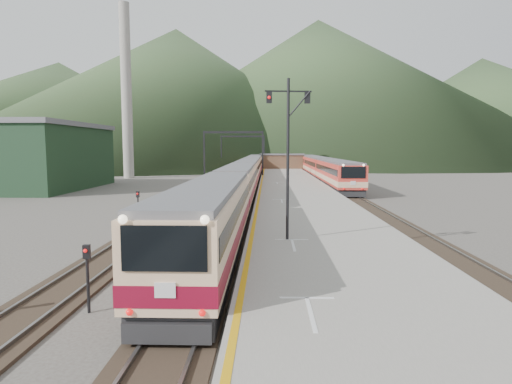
{
  "coord_description": "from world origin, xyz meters",
  "views": [
    {
      "loc": [
        2.65,
        -12.99,
        5.4
      ],
      "look_at": [
        1.74,
        19.6,
        2.0
      ],
      "focal_mm": 30.0,
      "sensor_mm": 36.0,
      "label": 1
    }
  ],
  "objects": [
    {
      "name": "ground",
      "position": [
        0.0,
        0.0,
        0.0
      ],
      "size": [
        400.0,
        400.0,
        0.0
      ],
      "primitive_type": "plane",
      "color": "#47423D",
      "rests_on": "ground"
    },
    {
      "name": "short_signal_c",
      "position": [
        -6.72,
        17.32,
        1.46
      ],
      "size": [
        0.22,
        0.16,
        2.27
      ],
      "color": "black",
      "rests_on": "ground"
    },
    {
      "name": "signal_mast",
      "position": [
        3.59,
        7.24,
        5.6
      ],
      "size": [
        2.19,
        0.41,
        7.6
      ],
      "color": "black",
      "rests_on": "platform"
    },
    {
      "name": "hill_a",
      "position": [
        -40.0,
        190.0,
        30.0
      ],
      "size": [
        180.0,
        180.0,
        60.0
      ],
      "primitive_type": "cone",
      "color": "#37492A",
      "rests_on": "ground"
    },
    {
      "name": "short_signal_b",
      "position": [
        -3.21,
        27.72,
        1.46
      ],
      "size": [
        0.22,
        0.16,
        2.27
      ],
      "color": "black",
      "rests_on": "ground"
    },
    {
      "name": "track_second",
      "position": [
        11.5,
        40.0,
        0.07
      ],
      "size": [
        2.6,
        200.0,
        0.23
      ],
      "color": "black",
      "rests_on": "ground"
    },
    {
      "name": "smokestack",
      "position": [
        -22.0,
        62.0,
        15.0
      ],
      "size": [
        1.8,
        1.8,
        30.0
      ],
      "primitive_type": "cylinder",
      "color": "#9E998E",
      "rests_on": "ground"
    },
    {
      "name": "track_main",
      "position": [
        0.0,
        40.0,
        0.07
      ],
      "size": [
        2.6,
        200.0,
        0.23
      ],
      "color": "black",
      "rests_on": "ground"
    },
    {
      "name": "second_train",
      "position": [
        11.5,
        63.1,
        2.11
      ],
      "size": [
        3.09,
        63.23,
        3.77
      ],
      "color": "red",
      "rests_on": "track_second"
    },
    {
      "name": "gantry_near",
      "position": [
        -2.85,
        55.0,
        5.59
      ],
      "size": [
        9.55,
        0.25,
        8.0
      ],
      "color": "black",
      "rests_on": "ground"
    },
    {
      "name": "platform",
      "position": [
        5.6,
        38.0,
        0.5
      ],
      "size": [
        8.0,
        100.0,
        1.0
      ],
      "primitive_type": "cube",
      "color": "gray",
      "rests_on": "ground"
    },
    {
      "name": "hill_d",
      "position": [
        -120.0,
        240.0,
        27.5
      ],
      "size": [
        200.0,
        200.0,
        55.0
      ],
      "primitive_type": "cone",
      "color": "#37492A",
      "rests_on": "ground"
    },
    {
      "name": "hill_b",
      "position": [
        30.0,
        230.0,
        37.5
      ],
      "size": [
        220.0,
        220.0,
        75.0
      ],
      "primitive_type": "cone",
      "color": "#37492A",
      "rests_on": "ground"
    },
    {
      "name": "warehouse",
      "position": [
        -28.0,
        42.0,
        4.32
      ],
      "size": [
        14.5,
        20.5,
        8.6
      ],
      "color": "black",
      "rests_on": "ground"
    },
    {
      "name": "short_signal_a",
      "position": [
        -3.21,
        0.38,
        1.46
      ],
      "size": [
        0.24,
        0.18,
        2.27
      ],
      "color": "black",
      "rests_on": "ground"
    },
    {
      "name": "hill_c",
      "position": [
        110.0,
        210.0,
        25.0
      ],
      "size": [
        160.0,
        160.0,
        50.0
      ],
      "primitive_type": "cone",
      "color": "#37492A",
      "rests_on": "ground"
    },
    {
      "name": "main_train",
      "position": [
        0.0,
        44.24,
        1.88
      ],
      "size": [
        2.71,
        93.13,
        3.31
      ],
      "color": "beige",
      "rests_on": "track_main"
    },
    {
      "name": "station_shed",
      "position": [
        5.6,
        78.0,
        2.57
      ],
      "size": [
        9.4,
        4.4,
        3.1
      ],
      "color": "brown",
      "rests_on": "platform"
    },
    {
      "name": "gantry_far",
      "position": [
        -2.85,
        80.0,
        5.59
      ],
      "size": [
        9.55,
        0.25,
        8.0
      ],
      "color": "black",
      "rests_on": "ground"
    },
    {
      "name": "track_far",
      "position": [
        -5.0,
        40.0,
        0.07
      ],
      "size": [
        2.6,
        200.0,
        0.23
      ],
      "color": "black",
      "rests_on": "ground"
    }
  ]
}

